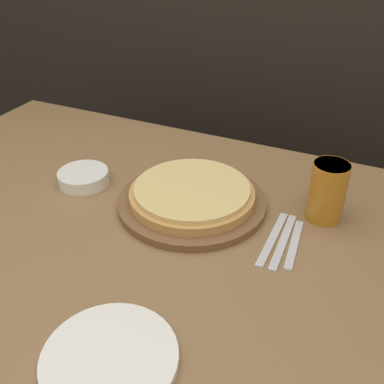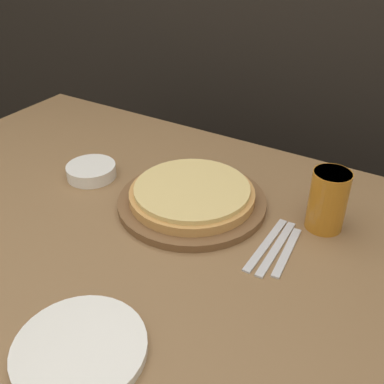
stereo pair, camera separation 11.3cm
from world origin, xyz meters
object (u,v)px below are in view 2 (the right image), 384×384
Objects in this scene: side_bowl at (91,171)px; spoon at (287,252)px; pizza_on_board at (192,197)px; beer_glass at (328,198)px; fork at (266,244)px; dinner_knife at (276,248)px; dinner_plate at (80,349)px.

spoon is at bearing -2.35° from side_bowl.
beer_glass reaches higher than pizza_on_board.
fork is 0.03m from dinner_knife.
side_bowl is 0.76× the size of spoon.
pizza_on_board reaches higher than spoon.
side_bowl is (-0.63, -0.11, -0.06)m from beer_glass.
dinner_plate reaches higher than dinner_knife.
beer_glass is at bearing 10.13° from side_bowl.
pizza_on_board is 0.32m from side_bowl.
spoon is at bearing 64.42° from dinner_plate.
dinner_knife is 1.17× the size of spoon.
pizza_on_board is 1.79× the size of fork.
dinner_knife is 0.03m from spoon.
dinner_plate is at bearing -112.82° from dinner_knife.
fork is at bearing -2.56° from side_bowl.
dinner_knife is (0.03, -0.00, 0.00)m from fork.
beer_glass is at bearing 57.38° from fork.
dinner_knife is at bearing 67.18° from dinner_plate.
pizza_on_board is 0.49m from dinner_plate.
dinner_knife is (0.57, -0.02, -0.02)m from side_bowl.
dinner_plate is 1.29× the size of spoon.
fork is at bearing 180.00° from dinner_knife.
dinner_plate is at bearing -113.25° from beer_glass.
pizza_on_board is 0.33m from beer_glass.
dinner_plate is 0.47m from dinner_knife.
pizza_on_board is 0.23m from fork.
beer_glass is 0.62m from dinner_plate.
side_bowl is 0.57m from dinner_knife.
spoon is at bearing 0.00° from dinner_knife.
pizza_on_board reaches higher than side_bowl.
spoon is at bearing -105.36° from beer_glass.
beer_glass is 1.08× the size of side_bowl.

